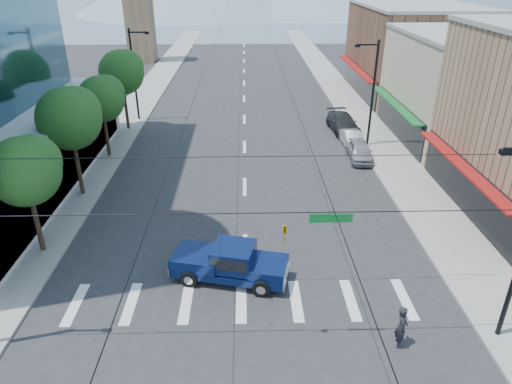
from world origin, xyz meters
TOP-DOWN VIEW (x-y plane):
  - ground at (0.00, 0.00)m, footprint 160.00×160.00m
  - sidewalk_left at (-12.00, 40.00)m, footprint 4.00×120.00m
  - sidewalk_right at (12.00, 40.00)m, footprint 4.00×120.00m
  - shop_mid at (20.00, 24.00)m, footprint 12.00×14.00m
  - shop_far at (20.00, 40.00)m, footprint 12.00×18.00m
  - tree_near at (-11.07, 6.10)m, footprint 3.65×3.64m
  - tree_midnear at (-11.07, 13.10)m, footprint 4.09×4.09m
  - tree_midfar at (-11.07, 20.10)m, footprint 3.65×3.64m
  - tree_far at (-11.07, 27.10)m, footprint 4.09×4.09m
  - signal_rig at (0.19, -1.00)m, footprint 21.80×0.20m
  - lamp_pole_nw at (-10.67, 30.00)m, footprint 2.00×0.25m
  - lamp_pole_ne at (10.67, 22.00)m, footprint 2.00×0.25m
  - pickup_truck at (-0.79, 3.30)m, footprint 6.13×3.34m
  - pedestrian at (6.42, -1.37)m, footprint 0.59×0.79m
  - parked_car_near at (9.40, 18.94)m, footprint 1.99×4.46m
  - parked_car_mid at (9.40, 21.87)m, footprint 1.61×4.14m
  - parked_car_far at (9.40, 26.01)m, footprint 2.72×5.74m

SIDE VIEW (x-z plane):
  - ground at x=0.00m, z-range 0.00..0.00m
  - sidewalk_left at x=-12.00m, z-range 0.00..0.15m
  - sidewalk_right at x=12.00m, z-range 0.00..0.15m
  - parked_car_mid at x=9.40m, z-range 0.00..1.34m
  - parked_car_near at x=9.40m, z-range 0.00..1.49m
  - parked_car_far at x=9.40m, z-range 0.00..1.62m
  - pedestrian at x=6.42m, z-range 0.00..1.97m
  - pickup_truck at x=-0.79m, z-range 0.04..2.01m
  - shop_mid at x=20.00m, z-range 0.00..9.00m
  - signal_rig at x=0.19m, z-range 0.14..9.14m
  - lamp_pole_nw at x=-10.67m, z-range 0.44..9.44m
  - lamp_pole_ne at x=10.67m, z-range 0.44..9.44m
  - tree_near at x=-11.07m, z-range 1.64..8.34m
  - tree_midfar at x=-11.07m, z-range 1.64..8.34m
  - shop_far at x=20.00m, z-range 0.00..10.00m
  - tree_midnear at x=-11.07m, z-range 1.83..9.35m
  - tree_far at x=-11.07m, z-range 1.83..9.35m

